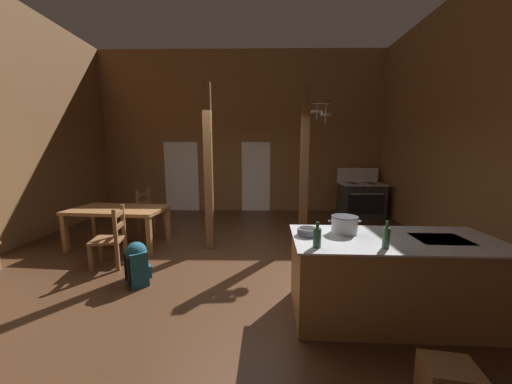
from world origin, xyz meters
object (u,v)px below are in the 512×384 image
at_px(ladderback_chair_by_post, 149,211).
at_px(bottle_short_on_counter, 317,237).
at_px(stove_range, 361,200).
at_px(backpack, 137,262).
at_px(dining_table, 118,213).
at_px(stockpot_on_counter, 344,224).
at_px(bottle_tall_on_counter, 386,237).
at_px(step_stool, 450,380).
at_px(mixing_bowl_on_counter, 308,232).
at_px(ladderback_chair_near_window, 111,238).
at_px(kitchen_island, 392,278).

height_order(ladderback_chair_by_post, bottle_short_on_counter, bottle_short_on_counter).
relative_size(stove_range, backpack, 2.21).
distance_m(dining_table, stockpot_on_counter, 4.14).
bearing_deg(bottle_tall_on_counter, bottle_short_on_counter, 178.89).
height_order(ladderback_chair_by_post, backpack, ladderback_chair_by_post).
height_order(dining_table, backpack, dining_table).
height_order(dining_table, bottle_short_on_counter, bottle_short_on_counter).
bearing_deg(stockpot_on_counter, bottle_short_on_counter, -130.81).
height_order(step_stool, bottle_tall_on_counter, bottle_tall_on_counter).
bearing_deg(bottle_tall_on_counter, stove_range, 72.11).
xyz_separation_m(step_stool, stockpot_on_counter, (-0.42, 1.22, 0.81)).
xyz_separation_m(stove_range, dining_table, (-5.43, -2.37, 0.17)).
height_order(mixing_bowl_on_counter, bottle_tall_on_counter, bottle_tall_on_counter).
bearing_deg(stockpot_on_counter, backpack, 169.46).
bearing_deg(bottle_tall_on_counter, ladderback_chair_near_window, 156.31).
relative_size(kitchen_island, dining_table, 1.24).
relative_size(dining_table, stockpot_on_counter, 4.84).
xyz_separation_m(step_stool, bottle_short_on_counter, (-0.82, 0.76, 0.82)).
relative_size(kitchen_island, mixing_bowl_on_counter, 9.63).
bearing_deg(step_stool, backpack, 150.64).
bearing_deg(bottle_short_on_counter, stove_range, 65.33).
bearing_deg(dining_table, stockpot_on_counter, -28.40).
xyz_separation_m(stove_range, backpack, (-4.42, -3.84, -0.17)).
bearing_deg(ladderback_chair_near_window, bottle_short_on_counter, -28.07).
bearing_deg(step_stool, bottle_short_on_counter, 137.41).
relative_size(dining_table, backpack, 2.96).
height_order(stockpot_on_counter, mixing_bowl_on_counter, stockpot_on_counter).
relative_size(stockpot_on_counter, bottle_short_on_counter, 1.46).
relative_size(stove_range, stockpot_on_counter, 3.61).
height_order(kitchen_island, mixing_bowl_on_counter, mixing_bowl_on_counter).
relative_size(ladderback_chair_by_post, bottle_short_on_counter, 3.79).
bearing_deg(kitchen_island, backpack, 167.85).
distance_m(dining_table, ladderback_chair_near_window, 0.97).
relative_size(step_stool, bottle_tall_on_counter, 1.50).
bearing_deg(backpack, ladderback_chair_near_window, 138.75).
bearing_deg(ladderback_chair_by_post, bottle_short_on_counter, -48.14).
relative_size(mixing_bowl_on_counter, bottle_short_on_counter, 0.91).
height_order(step_stool, stockpot_on_counter, stockpot_on_counter).
xyz_separation_m(ladderback_chair_near_window, ladderback_chair_by_post, (-0.16, 1.86, 0.00)).
bearing_deg(dining_table, bottle_tall_on_counter, -32.20).
bearing_deg(ladderback_chair_by_post, bottle_tall_on_counter, -42.70).
bearing_deg(dining_table, ladderback_chair_near_window, -69.07).
distance_m(stove_range, step_stool, 5.73).
bearing_deg(dining_table, backpack, -55.68).
bearing_deg(bottle_short_on_counter, stockpot_on_counter, 49.19).
xyz_separation_m(kitchen_island, ladderback_chair_near_window, (-3.77, 1.25, 0.00)).
height_order(dining_table, bottle_tall_on_counter, bottle_tall_on_counter).
bearing_deg(ladderback_chair_by_post, mixing_bowl_on_counter, -45.06).
bearing_deg(mixing_bowl_on_counter, stove_range, 63.28).
xyz_separation_m(stove_range, stockpot_on_counter, (-1.80, -4.33, 0.51)).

